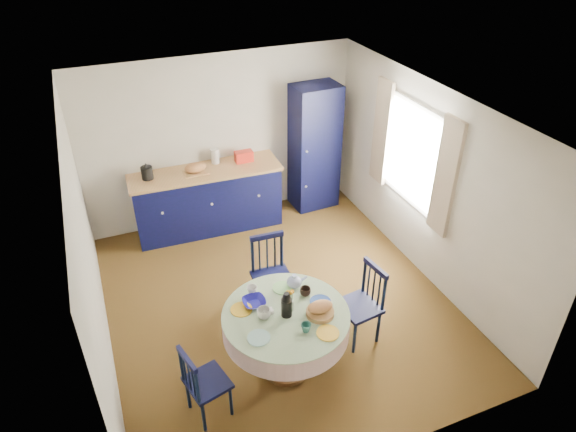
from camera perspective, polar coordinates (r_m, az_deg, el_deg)
name	(u,v)px	position (r m, az deg, el deg)	size (l,w,h in m)	color
floor	(278,301)	(6.47, -1.15, -9.47)	(4.50, 4.50, 0.00)	black
ceiling	(275,110)	(5.14, -1.46, 11.66)	(4.50, 4.50, 0.00)	white
wall_back	(220,140)	(7.61, -7.51, 8.40)	(4.00, 0.02, 2.50)	beige
wall_left	(88,259)	(5.46, -21.32, -4.45)	(0.02, 4.50, 2.50)	beige
wall_right	(427,184)	(6.59, 15.17, 3.46)	(0.02, 4.50, 2.50)	beige
window	(413,155)	(6.65, 13.69, 6.64)	(0.10, 1.74, 1.45)	white
kitchen_counter	(207,198)	(7.63, -8.95, 1.96)	(2.18, 0.76, 1.20)	black
pantry_cabinet	(314,148)	(7.94, 2.96, 7.60)	(0.71, 0.53, 1.97)	black
dining_table	(287,322)	(5.27, -0.16, -11.74)	(1.28, 1.28, 1.06)	#543318
chair_left	(204,383)	(5.11, -9.36, -17.79)	(0.45, 0.46, 0.87)	black
chair_far	(271,275)	(6.08, -1.87, -6.55)	(0.46, 0.44, 0.99)	black
chair_right	(362,304)	(5.78, 8.22, -9.62)	(0.46, 0.48, 0.96)	black
mug_a	(264,313)	(5.12, -2.70, -10.76)	(0.14, 0.14, 0.11)	silver
mug_b	(306,328)	(4.99, 2.01, -12.29)	(0.10, 0.10, 0.09)	#306B5F
mug_c	(305,292)	(5.36, 1.93, -8.39)	(0.12, 0.12, 0.09)	black
mug_d	(252,291)	(5.38, -4.00, -8.27)	(0.11, 0.11, 0.10)	silver
cobalt_bowl	(254,302)	(5.28, -3.78, -9.52)	(0.23, 0.23, 0.06)	navy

